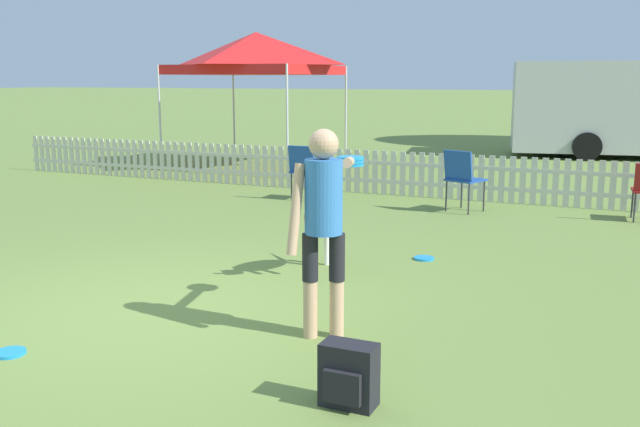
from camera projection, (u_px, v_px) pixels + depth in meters
ground_plane at (147, 313)px, 5.95m from camera, size 240.00×240.00×0.00m
handler_person at (325, 209)px, 5.27m from camera, size 0.40×1.05×1.58m
leaping_dog at (318, 217)px, 7.07m from camera, size 0.62×1.09×0.96m
frisbee_near_handler at (424, 258)px, 7.73m from camera, size 0.22×0.22×0.02m
frisbee_near_dog at (10, 353)px, 5.07m from camera, size 0.22×0.22×0.02m
backpack_on_grass at (349, 376)px, 4.24m from camera, size 0.33×0.23×0.39m
picket_fence at (398, 173)px, 11.88m from camera, size 16.25×0.04×0.74m
folding_chair_blue_left at (304, 167)px, 11.39m from camera, size 0.43×0.45×0.89m
folding_chair_green_right at (462, 175)px, 10.36m from camera, size 0.61×0.62×0.91m
canopy_tent_main at (256, 54)px, 15.44m from camera, size 3.04×3.04×2.92m
equipment_trailer at (609, 107)px, 17.59m from camera, size 5.48×2.87×2.34m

